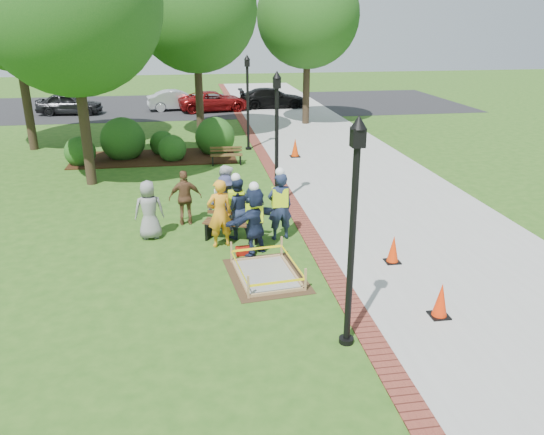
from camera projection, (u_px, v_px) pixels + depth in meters
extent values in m
plane|color=#285116|center=(259.00, 276.00, 12.55)|extent=(100.00, 100.00, 0.00)
cube|color=#9E9E99|center=(344.00, 162.00, 22.53)|extent=(6.00, 60.00, 0.02)
cube|color=maroon|center=(269.00, 165.00, 22.05)|extent=(0.50, 60.00, 0.03)
cube|color=#381E0F|center=(155.00, 158.00, 23.21)|extent=(7.00, 3.00, 0.05)
cube|color=black|center=(208.00, 105.00, 37.53)|extent=(36.00, 12.00, 0.01)
cube|color=#47331E|center=(266.00, 276.00, 12.54)|extent=(1.94, 2.47, 0.01)
cube|color=gray|center=(266.00, 275.00, 12.54)|extent=(1.39, 1.92, 0.04)
cube|color=tan|center=(266.00, 274.00, 12.53)|extent=(1.52, 2.05, 0.08)
cube|color=tan|center=(266.00, 265.00, 12.45)|extent=(1.55, 2.09, 0.55)
cube|color=yellow|center=(266.00, 264.00, 12.44)|extent=(1.50, 2.03, 0.06)
cube|color=brown|center=(233.00, 223.00, 14.45)|extent=(1.67, 1.02, 0.04)
cube|color=brown|center=(235.00, 211.00, 14.60)|extent=(1.52, 0.62, 0.26)
cube|color=black|center=(233.00, 231.00, 14.54)|extent=(1.55, 1.02, 0.47)
cube|color=brown|center=(226.00, 155.00, 22.04)|extent=(1.34, 0.44, 0.04)
cube|color=brown|center=(226.00, 149.00, 22.17)|extent=(1.33, 0.08, 0.21)
cube|color=black|center=(227.00, 160.00, 22.12)|extent=(1.22, 0.49, 0.39)
cube|color=black|center=(439.00, 316.00, 10.80)|extent=(0.39, 0.39, 0.05)
cone|color=red|center=(441.00, 299.00, 10.67)|extent=(0.31, 0.31, 0.71)
cube|color=black|center=(392.00, 262.00, 13.22)|extent=(0.37, 0.37, 0.05)
cone|color=#EA3507|center=(393.00, 248.00, 13.09)|extent=(0.29, 0.29, 0.68)
cube|color=black|center=(295.00, 156.00, 23.36)|extent=(0.42, 0.42, 0.06)
cone|color=#DA3A06|center=(295.00, 147.00, 23.22)|extent=(0.33, 0.33, 0.78)
cube|color=maroon|center=(244.00, 251.00, 13.65)|extent=(0.43, 0.25, 0.21)
cylinder|color=black|center=(351.00, 250.00, 9.29)|extent=(0.12, 0.12, 3.80)
cube|color=black|center=(358.00, 137.00, 8.59)|extent=(0.22, 0.22, 0.32)
cone|color=black|center=(359.00, 122.00, 8.51)|extent=(0.28, 0.28, 0.22)
cylinder|color=black|center=(346.00, 340.00, 9.94)|extent=(0.28, 0.28, 0.10)
cylinder|color=black|center=(277.00, 148.00, 16.70)|extent=(0.12, 0.12, 3.80)
cube|color=black|center=(277.00, 83.00, 15.99)|extent=(0.22, 0.22, 0.32)
cone|color=black|center=(277.00, 74.00, 15.91)|extent=(0.28, 0.28, 0.22)
cylinder|color=black|center=(277.00, 203.00, 17.34)|extent=(0.28, 0.28, 0.10)
cylinder|color=black|center=(248.00, 108.00, 24.10)|extent=(0.12, 0.12, 3.80)
cube|color=black|center=(247.00, 63.00, 23.40)|extent=(0.22, 0.22, 0.32)
cone|color=black|center=(247.00, 57.00, 23.31)|extent=(0.28, 0.28, 0.22)
cylinder|color=black|center=(248.00, 148.00, 24.74)|extent=(0.28, 0.28, 0.10)
cylinder|color=#3D2D1E|center=(83.00, 114.00, 18.69)|extent=(0.36, 0.36, 5.11)
sphere|color=#194E16|center=(70.00, 3.00, 17.41)|extent=(6.08, 6.08, 6.08)
cylinder|color=#3D2D1E|center=(199.00, 87.00, 26.53)|extent=(0.38, 0.38, 5.09)
sphere|color=#194E16|center=(195.00, 9.00, 25.25)|extent=(5.98, 5.98, 5.98)
cylinder|color=#3D2D1E|center=(306.00, 81.00, 30.05)|extent=(0.39, 0.39, 4.85)
sphere|color=#194E16|center=(308.00, 16.00, 28.84)|extent=(5.63, 5.63, 5.63)
cylinder|color=#3D2D1E|center=(24.00, 86.00, 23.78)|extent=(0.39, 0.39, 5.75)
sphere|color=#194E16|center=(82.00, 165.00, 22.17)|extent=(1.27, 1.27, 1.27)
sphere|color=#194E16|center=(125.00, 158.00, 23.22)|extent=(1.92, 1.92, 1.92)
sphere|color=#194E16|center=(173.00, 160.00, 22.83)|extent=(1.20, 1.20, 1.20)
sphere|color=#194E16|center=(216.00, 153.00, 24.04)|extent=(1.77, 1.77, 1.77)
sphere|color=#194E16|center=(163.00, 154.00, 23.93)|extent=(1.13, 1.13, 1.13)
imported|color=gray|center=(149.00, 210.00, 14.45)|extent=(0.55, 0.39, 1.64)
imported|color=orange|center=(220.00, 214.00, 13.89)|extent=(0.66, 0.50, 1.84)
imported|color=silver|center=(226.00, 196.00, 15.23)|extent=(0.69, 0.68, 1.85)
imported|color=brown|center=(185.00, 198.00, 15.45)|extent=(0.54, 0.37, 1.63)
imported|color=#313556|center=(226.00, 203.00, 14.98)|extent=(0.60, 0.49, 1.63)
imported|color=#182640|center=(254.00, 221.00, 13.45)|extent=(0.67, 0.65, 1.78)
cube|color=#C1ED14|center=(254.00, 212.00, 13.36)|extent=(0.42, 0.26, 0.52)
sphere|color=white|center=(254.00, 187.00, 13.13)|extent=(0.25, 0.25, 0.25)
imported|color=#191F41|center=(280.00, 206.00, 14.36)|extent=(0.65, 0.47, 1.88)
cube|color=#C1ED14|center=(280.00, 197.00, 14.26)|extent=(0.42, 0.26, 0.52)
sphere|color=white|center=(280.00, 172.00, 14.02)|extent=(0.25, 0.25, 0.25)
imported|color=#161A3B|center=(236.00, 208.00, 14.47)|extent=(0.59, 0.42, 1.70)
cube|color=#C1ED14|center=(236.00, 200.00, 14.39)|extent=(0.42, 0.26, 0.52)
sphere|color=white|center=(236.00, 178.00, 14.16)|extent=(0.25, 0.25, 0.25)
imported|color=black|center=(71.00, 115.00, 33.85)|extent=(2.44, 4.73, 1.48)
imported|color=silver|center=(178.00, 110.00, 35.57)|extent=(2.48, 4.59, 1.42)
imported|color=maroon|center=(215.00, 111.00, 35.16)|extent=(2.50, 4.55, 1.41)
imported|color=black|center=(272.00, 108.00, 36.45)|extent=(2.01, 4.47, 1.45)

